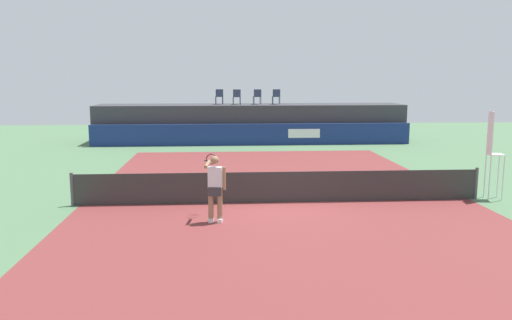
# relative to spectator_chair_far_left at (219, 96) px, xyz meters

# --- Properties ---
(ground_plane) EXTENTS (48.00, 48.00, 0.00)m
(ground_plane) POSITION_rel_spectator_chair_far_left_xyz_m (1.84, -12.41, -2.69)
(ground_plane) COLOR #4C704C
(court_inner) EXTENTS (12.00, 22.00, 0.00)m
(court_inner) POSITION_rel_spectator_chair_far_left_xyz_m (1.84, -15.41, -2.69)
(court_inner) COLOR maroon
(court_inner) RESTS_ON ground
(sponsor_wall) EXTENTS (18.00, 0.22, 1.20)m
(sponsor_wall) POSITION_rel_spectator_chair_far_left_xyz_m (1.85, -1.91, -2.09)
(sponsor_wall) COLOR navy
(sponsor_wall) RESTS_ON ground
(spectator_platform) EXTENTS (18.00, 2.80, 2.20)m
(spectator_platform) POSITION_rel_spectator_chair_far_left_xyz_m (1.84, -0.11, -1.59)
(spectator_platform) COLOR #38383D
(spectator_platform) RESTS_ON ground
(spectator_chair_far_left) EXTENTS (0.47, 0.47, 0.89)m
(spectator_chair_far_left) POSITION_rel_spectator_chair_far_left_xyz_m (0.00, 0.00, 0.00)
(spectator_chair_far_left) COLOR #2D3D56
(spectator_chair_far_left) RESTS_ON spectator_platform
(spectator_chair_left) EXTENTS (0.45, 0.45, 0.89)m
(spectator_chair_left) POSITION_rel_spectator_chair_far_left_xyz_m (1.02, -0.44, 0.00)
(spectator_chair_left) COLOR #2D3D56
(spectator_chair_left) RESTS_ON spectator_platform
(spectator_chair_center) EXTENTS (0.47, 0.47, 0.89)m
(spectator_chair_center) POSITION_rel_spectator_chair_far_left_xyz_m (2.23, -0.30, 0.00)
(spectator_chair_center) COLOR #2D3D56
(spectator_chair_center) RESTS_ON spectator_platform
(spectator_chair_right) EXTENTS (0.44, 0.44, 0.89)m
(spectator_chair_right) POSITION_rel_spectator_chair_far_left_xyz_m (3.35, -0.26, 0.00)
(spectator_chair_right) COLOR #2D3D56
(spectator_chair_right) RESTS_ON spectator_platform
(umpire_chair) EXTENTS (0.50, 0.50, 2.76)m
(umpire_chair) POSITION_rel_spectator_chair_far_left_xyz_m (8.49, -15.39, -1.11)
(umpire_chair) COLOR white
(umpire_chair) RESTS_ON ground
(tennis_net) EXTENTS (12.40, 0.02, 0.95)m
(tennis_net) POSITION_rel_spectator_chair_far_left_xyz_m (1.84, -15.41, -2.22)
(tennis_net) COLOR #2D2D2D
(tennis_net) RESTS_ON ground
(net_post_near) EXTENTS (0.10, 0.10, 1.00)m
(net_post_near) POSITION_rel_spectator_chair_far_left_xyz_m (-4.36, -15.41, -2.19)
(net_post_near) COLOR #4C4C51
(net_post_near) RESTS_ON ground
(net_post_far) EXTENTS (0.10, 0.10, 1.00)m
(net_post_far) POSITION_rel_spectator_chair_far_left_xyz_m (8.04, -15.41, -2.19)
(net_post_far) COLOR #4C4C51
(net_post_far) RESTS_ON ground
(tennis_player) EXTENTS (0.58, 1.19, 1.77)m
(tennis_player) POSITION_rel_spectator_chair_far_left_xyz_m (-0.10, -17.43, -1.73)
(tennis_player) COLOR white
(tennis_player) RESTS_ON court_inner
(tennis_ball) EXTENTS (0.07, 0.07, 0.07)m
(tennis_ball) POSITION_rel_spectator_chair_far_left_xyz_m (-0.18, -11.19, -2.66)
(tennis_ball) COLOR #D8EA33
(tennis_ball) RESTS_ON court_inner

